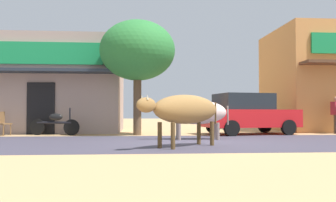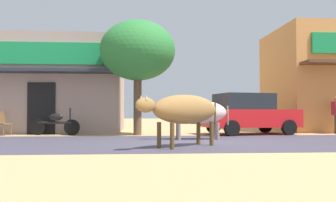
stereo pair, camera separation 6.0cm
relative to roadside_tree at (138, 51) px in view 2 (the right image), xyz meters
name	(u,v)px [view 2 (the right image)]	position (x,y,z in m)	size (l,w,h in m)	color
ground	(190,142)	(1.60, -3.49, -3.30)	(80.00, 80.00, 0.00)	tan
asphalt_road	(190,142)	(1.60, -3.49, -3.30)	(72.00, 6.01, 0.00)	#423D4B
storefront_left_cafe	(54,86)	(-3.94, 3.22, -1.19)	(6.34, 5.78, 4.21)	#A68E86
roadside_tree	(138,51)	(0.00, 0.00, 0.00)	(2.95, 2.95, 4.50)	brown
parked_hatchback_car	(248,114)	(4.45, 0.17, -2.46)	(4.00, 2.51, 1.64)	red
parked_motorcycle	(55,123)	(-3.17, 0.11, -2.83)	(1.99, 0.53, 1.06)	black
cow_near_brown	(185,110)	(1.25, -4.96, -2.34)	(2.47, 2.16, 1.35)	olive
cow_far_dark	(196,113)	(1.92, -2.44, -2.42)	(2.54, 0.73, 1.29)	beige
cafe_chair_near_tree	(3,122)	(-5.17, 0.16, -2.78)	(0.59, 0.59, 0.92)	brown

